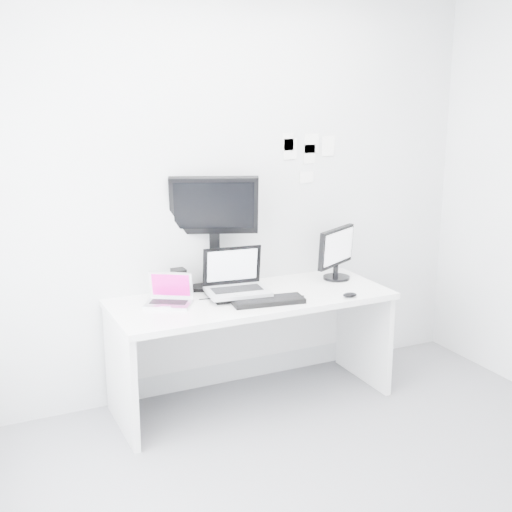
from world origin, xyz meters
TOP-DOWN VIEW (x-y plane):
  - ground at (0.00, 0.00)m, footprint 3.60×3.60m
  - back_wall at (0.00, 1.60)m, footprint 3.60×0.00m
  - desk at (0.00, 1.25)m, footprint 1.80×0.70m
  - macbook at (-0.54, 1.31)m, footprint 0.34×0.32m
  - speaker at (-0.40, 1.50)m, footprint 0.09×0.09m
  - dell_laptop at (-0.09, 1.26)m, footprint 0.42×0.34m
  - rear_monitor at (-0.14, 1.53)m, footprint 0.61×0.41m
  - samsung_monitor at (0.71, 1.37)m, footprint 0.45×0.36m
  - keyboard at (0.03, 1.08)m, footprint 0.47×0.22m
  - mouse at (0.56, 0.97)m, footprint 0.10×0.07m
  - wall_note_0 at (0.45, 1.59)m, footprint 0.10×0.00m
  - wall_note_1 at (0.60, 1.59)m, footprint 0.09×0.00m
  - wall_note_2 at (0.75, 1.59)m, footprint 0.10×0.00m
  - wall_note_3 at (0.58, 1.59)m, footprint 0.11×0.00m
  - wall_note_4 at (0.62, 1.59)m, footprint 0.12×0.00m
  - wall_note_5 at (0.43, 1.59)m, footprint 0.09×0.00m

SIDE VIEW (x-z plane):
  - ground at x=0.00m, z-range 0.00..0.00m
  - desk at x=0.00m, z-range 0.00..0.73m
  - keyboard at x=0.03m, z-range 0.73..0.76m
  - mouse at x=0.56m, z-range 0.73..0.76m
  - speaker at x=-0.40m, z-range 0.73..0.90m
  - macbook at x=-0.54m, z-range 0.73..0.94m
  - dell_laptop at x=-0.09m, z-range 0.73..1.05m
  - samsung_monitor at x=0.71m, z-range 0.73..1.10m
  - rear_monitor at x=-0.14m, z-range 0.73..1.51m
  - back_wall at x=0.00m, z-range -0.45..3.15m
  - wall_note_3 at x=0.58m, z-range 1.38..1.46m
  - wall_note_1 at x=0.60m, z-range 1.52..1.65m
  - wall_note_0 at x=0.45m, z-range 1.55..1.69m
  - wall_note_2 at x=0.75m, z-range 1.56..1.70m
  - wall_note_4 at x=0.62m, z-range 1.59..1.72m
  - wall_note_5 at x=0.43m, z-range 1.61..1.73m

